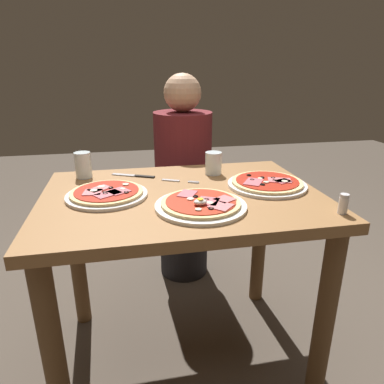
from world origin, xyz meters
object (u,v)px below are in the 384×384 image
water_glass_near (213,165)px  water_glass_far (83,167)px  pizza_across_right (267,183)px  fork (177,181)px  pizza_across_left (107,194)px  salt_shaker (343,204)px  knife (136,176)px  pizza_foreground (201,204)px  dining_table (183,227)px  diner_person (183,186)px

water_glass_near → water_glass_far: water_glass_far is taller
pizza_across_right → water_glass_far: size_ratio=2.83×
fork → pizza_across_left: bearing=-155.8°
salt_shaker → knife: bearing=140.2°
pizza_across_left → water_glass_near: water_glass_near is taller
water_glass_near → knife: (-0.34, 0.03, -0.04)m
pizza_foreground → knife: 0.44m
pizza_foreground → knife: size_ratio=1.69×
water_glass_far → pizza_foreground: bearing=-45.5°
pizza_across_right → fork: (-0.34, 0.13, -0.01)m
pizza_across_left → pizza_across_right: size_ratio=0.95×
dining_table → pizza_foreground: 0.22m
knife → pizza_foreground: bearing=-63.4°
water_glass_near → knife: size_ratio=0.53×
pizza_across_left → salt_shaker: 0.81m
water_glass_far → diner_person: diner_person is taller
pizza_across_left → diner_person: bearing=58.6°
pizza_across_left → diner_person: (0.39, 0.65, -0.21)m
pizza_foreground → pizza_across_left: bearing=151.9°
knife → salt_shaker: bearing=-39.8°
pizza_across_left → salt_shaker: salt_shaker is taller
pizza_across_left → fork: pizza_across_left is taller
pizza_across_right → salt_shaker: bearing=-66.0°
pizza_foreground → pizza_across_left: (-0.32, 0.17, -0.00)m
fork → salt_shaker: (0.48, -0.43, 0.03)m
pizza_across_left → knife: (0.12, 0.23, -0.01)m
salt_shaker → pizza_across_right: bearing=114.0°
diner_person → salt_shaker: bearing=110.9°
pizza_across_right → diner_person: (-0.23, 0.65, -0.21)m
water_glass_near → fork: water_glass_near is taller
dining_table → salt_shaker: size_ratio=15.51×
water_glass_far → salt_shaker: (0.86, -0.56, -0.01)m
pizza_across_right → water_glass_near: bearing=129.6°
dining_table → salt_shaker: 0.58m
pizza_across_left → fork: 0.31m
pizza_foreground → dining_table: bearing=104.1°
water_glass_far → diner_person: size_ratio=0.09×
water_glass_near → salt_shaker: size_ratio=1.46×
diner_person → pizza_foreground: bearing=84.5°
dining_table → knife: 0.32m
dining_table → pizza_across_left: pizza_across_left is taller
pizza_foreground → water_glass_near: size_ratio=3.19×
dining_table → diner_person: (0.12, 0.66, -0.06)m
dining_table → water_glass_near: size_ratio=10.63×
pizza_foreground → water_glass_near: water_glass_near is taller
pizza_across_left → pizza_across_right: same height
pizza_foreground → fork: bearing=96.8°
pizza_across_left → water_glass_far: size_ratio=2.69×
water_glass_far → fork: 0.41m
salt_shaker → dining_table: bearing=148.9°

